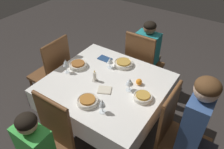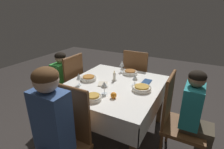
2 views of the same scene
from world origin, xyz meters
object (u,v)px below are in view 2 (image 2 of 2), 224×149
Objects in this scene: dining_table at (113,91)px; wine_glass_west at (122,64)px; person_adult_denim at (49,133)px; bowl_east at (93,97)px; person_child_green at (60,80)px; person_child_teal at (196,117)px; chair_west at (137,77)px; chair_east at (65,138)px; bowl_north at (142,88)px; candle_centerpiece at (114,77)px; wine_glass_south at (79,77)px; napkin_spare_side at (147,82)px; wine_glass_north at (135,78)px; wine_glass_east at (104,85)px; chair_south at (69,85)px; napkin_red_folded at (103,84)px; bowl_south at (89,78)px; chair_north at (177,117)px; bowl_west at (130,72)px; orange_fruit at (114,95)px.

wine_glass_west is at bearing -167.75° from dining_table.
person_adult_denim is 6.68× the size of bowl_east.
person_child_green is 1.94m from person_child_teal.
chair_west is 0.92× the size of person_child_teal.
chair_east is at bearing 128.23° from person_child_teal.
candle_centerpiece reaches higher than bowl_north.
chair_west is 5.36× the size of bowl_east.
person_child_green is at bearing -114.88° from wine_glass_south.
chair_west is at bearing -149.54° from napkin_spare_side.
wine_glass_north is at bearing 75.14° from person_adult_denim.
wine_glass_east is 0.43m from wine_glass_north.
chair_south is 1.00× the size of chair_west.
wine_glass_east is 0.86× the size of wine_glass_west.
wine_glass_west is at bearing -169.92° from wine_glass_east.
wine_glass_north is 0.99× the size of candle_centerpiece.
wine_glass_north reaches higher than napkin_red_folded.
wine_glass_east reaches higher than bowl_south.
bowl_north is 1.32× the size of wine_glass_west.
napkin_red_folded is at bearing 94.53° from chair_east.
person_child_teal is 6.71× the size of napkin_spare_side.
chair_west reaches higher than napkin_spare_side.
person_child_green is (-0.07, -0.97, -0.09)m from dining_table.
wine_glass_east is 0.27m from napkin_red_folded.
wine_glass_west is at bearing -170.82° from candle_centerpiece.
chair_east is at bearing -3.60° from dining_table.
person_child_green is at bearing -87.35° from candle_centerpiece.
bowl_north is (-0.04, -0.43, 0.23)m from chair_north.
person_adult_denim is (1.83, -0.06, 0.17)m from chair_west.
napkin_red_folded is (-0.93, -0.06, 0.04)m from person_adult_denim.
chair_north is at bearing 75.61° from wine_glass_north.
bowl_east and bowl_south have the same top height.
candle_centerpiece is at bearing -104.19° from bowl_north.
wine_glass_north reaches higher than bowl_west.
wine_glass_east is 1.09× the size of wine_glass_north.
wine_glass_east is at bearing 67.98° from chair_south.
bowl_north is (-0.84, 0.42, 0.23)m from chair_east.
dining_table is at bearing 95.71° from bowl_south.
person_child_green is 7.52× the size of wine_glass_north.
bowl_west is at bearing 161.57° from napkin_red_folded.
person_child_teal reaches higher than chair_north.
candle_centerpiece is (-0.33, 0.31, -0.06)m from wine_glass_south.
bowl_west is (-0.45, -0.92, 0.17)m from person_child_teal.
wine_glass_south is (-0.62, -0.31, 0.31)m from chair_east.
person_adult_denim reaches higher than napkin_red_folded.
wine_glass_north is 2.05× the size of orange_fruit.
chair_north is 6.17× the size of napkin_spare_side.
bowl_east is 0.22m from orange_fruit.
person_child_green is (-0.90, -0.92, 0.03)m from chair_east.
dining_table is 0.80m from chair_north.
wine_glass_south is at bearing 99.08° from chair_north.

